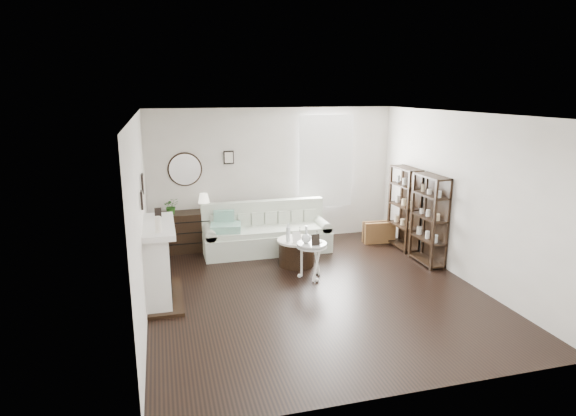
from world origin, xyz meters
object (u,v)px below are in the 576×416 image
object	(u,v)px
sofa	(266,235)
drum_table	(296,252)
dresser	(188,231)
pedestal_table	(312,246)

from	to	relation	value
sofa	drum_table	size ratio (longest dim) A/B	3.53
dresser	drum_table	xyz separation A→B (m)	(1.80, -1.32, -0.14)
sofa	drum_table	world-z (taller)	sofa
dresser	drum_table	bearing A→B (deg)	-36.25
sofa	pedestal_table	xyz separation A→B (m)	(0.42, -1.58, 0.25)
dresser	pedestal_table	distance (m)	2.73
drum_table	pedestal_table	distance (m)	0.73
sofa	dresser	size ratio (longest dim) A/B	2.12
dresser	drum_table	world-z (taller)	dresser
dresser	pedestal_table	size ratio (longest dim) A/B	1.87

